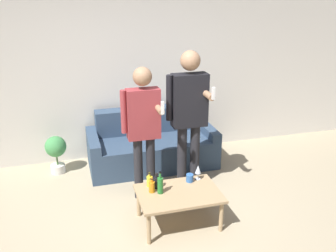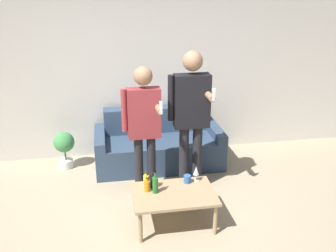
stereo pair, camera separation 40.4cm
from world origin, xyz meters
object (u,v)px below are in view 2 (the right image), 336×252
object	(u,v)px
couch	(158,145)
bottle_orange	(155,184)
coffee_table	(174,196)
person_standing_right	(191,111)
person_standing_left	(144,122)

from	to	relation	value
couch	bottle_orange	xyz separation A→B (m)	(-0.25, -1.48, 0.20)
bottle_orange	coffee_table	bearing A→B (deg)	-12.24
couch	person_standing_right	world-z (taller)	person_standing_right
bottle_orange	person_standing_left	size ratio (longest dim) A/B	0.15
coffee_table	bottle_orange	world-z (taller)	bottle_orange
coffee_table	person_standing_right	xyz separation A→B (m)	(0.34, 0.71, 0.71)
couch	person_standing_right	bearing A→B (deg)	-70.79
couch	person_standing_left	distance (m)	1.16
person_standing_right	bottle_orange	bearing A→B (deg)	-128.74
coffee_table	bottle_orange	bearing A→B (deg)	167.76
bottle_orange	person_standing_left	xyz separation A→B (m)	(-0.04, 0.60, 0.49)
couch	person_standing_left	bearing A→B (deg)	-108.49
bottle_orange	person_standing_right	bearing A→B (deg)	51.26
person_standing_right	couch	bearing A→B (deg)	109.21
coffee_table	person_standing_left	xyz separation A→B (m)	(-0.24, 0.64, 0.63)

